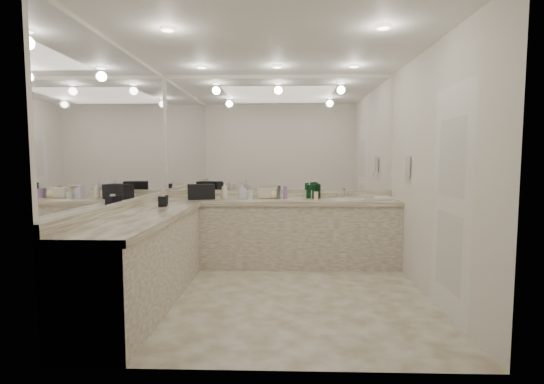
{
  "coord_description": "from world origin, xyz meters",
  "views": [
    {
      "loc": [
        0.08,
        -4.07,
        1.44
      ],
      "look_at": [
        -0.05,
        0.4,
        1.06
      ],
      "focal_mm": 26.0,
      "sensor_mm": 36.0,
      "label": 1
    }
  ],
  "objects_px": {
    "soap_bottle_b": "(242,191)",
    "hand_towel": "(383,198)",
    "soap_bottle_a": "(224,190)",
    "sink": "(348,200)",
    "soap_bottle_c": "(274,193)",
    "cream_cosmetic_case": "(267,193)",
    "black_toiletry_bag": "(201,192)",
    "wall_phone": "(406,166)"
  },
  "relations": [
    {
      "from": "soap_bottle_b",
      "to": "hand_towel",
      "type": "bearing_deg",
      "value": -2.63
    },
    {
      "from": "soap_bottle_a",
      "to": "soap_bottle_b",
      "type": "distance_m",
      "value": 0.24
    },
    {
      "from": "sink",
      "to": "soap_bottle_c",
      "type": "xyz_separation_m",
      "value": [
        -1.0,
        0.05,
        0.09
      ]
    },
    {
      "from": "soap_bottle_b",
      "to": "soap_bottle_c",
      "type": "bearing_deg",
      "value": 3.7
    },
    {
      "from": "sink",
      "to": "hand_towel",
      "type": "bearing_deg",
      "value": -8.48
    },
    {
      "from": "cream_cosmetic_case",
      "to": "soap_bottle_c",
      "type": "relative_size",
      "value": 1.42
    },
    {
      "from": "black_toiletry_bag",
      "to": "cream_cosmetic_case",
      "type": "height_order",
      "value": "black_toiletry_bag"
    },
    {
      "from": "wall_phone",
      "to": "cream_cosmetic_case",
      "type": "bearing_deg",
      "value": 161.11
    },
    {
      "from": "sink",
      "to": "soap_bottle_a",
      "type": "height_order",
      "value": "soap_bottle_a"
    },
    {
      "from": "soap_bottle_a",
      "to": "cream_cosmetic_case",
      "type": "bearing_deg",
      "value": 7.43
    },
    {
      "from": "sink",
      "to": "soap_bottle_b",
      "type": "height_order",
      "value": "soap_bottle_b"
    },
    {
      "from": "hand_towel",
      "to": "soap_bottle_b",
      "type": "xyz_separation_m",
      "value": [
        -1.87,
        0.09,
        0.09
      ]
    },
    {
      "from": "soap_bottle_c",
      "to": "wall_phone",
      "type": "bearing_deg",
      "value": -18.85
    },
    {
      "from": "sink",
      "to": "hand_towel",
      "type": "distance_m",
      "value": 0.45
    },
    {
      "from": "hand_towel",
      "to": "soap_bottle_c",
      "type": "xyz_separation_m",
      "value": [
        -1.44,
        0.11,
        0.06
      ]
    },
    {
      "from": "black_toiletry_bag",
      "to": "soap_bottle_b",
      "type": "bearing_deg",
      "value": 5.6
    },
    {
      "from": "soap_bottle_a",
      "to": "soap_bottle_c",
      "type": "relative_size",
      "value": 1.4
    },
    {
      "from": "hand_towel",
      "to": "wall_phone",
      "type": "bearing_deg",
      "value": -69.57
    },
    {
      "from": "hand_towel",
      "to": "soap_bottle_b",
      "type": "bearing_deg",
      "value": 177.37
    },
    {
      "from": "hand_towel",
      "to": "soap_bottle_a",
      "type": "distance_m",
      "value": 2.11
    },
    {
      "from": "cream_cosmetic_case",
      "to": "soap_bottle_a",
      "type": "bearing_deg",
      "value": -177.09
    },
    {
      "from": "hand_towel",
      "to": "soap_bottle_c",
      "type": "distance_m",
      "value": 1.45
    },
    {
      "from": "sink",
      "to": "cream_cosmetic_case",
      "type": "bearing_deg",
      "value": 175.71
    },
    {
      "from": "soap_bottle_b",
      "to": "soap_bottle_c",
      "type": "height_order",
      "value": "soap_bottle_b"
    },
    {
      "from": "wall_phone",
      "to": "soap_bottle_b",
      "type": "distance_m",
      "value": 2.12
    },
    {
      "from": "black_toiletry_bag",
      "to": "hand_towel",
      "type": "relative_size",
      "value": 1.56
    },
    {
      "from": "sink",
      "to": "black_toiletry_bag",
      "type": "distance_m",
      "value": 1.98
    },
    {
      "from": "black_toiletry_bag",
      "to": "cream_cosmetic_case",
      "type": "xyz_separation_m",
      "value": [
        0.88,
        0.12,
        -0.03
      ]
    },
    {
      "from": "black_toiletry_bag",
      "to": "soap_bottle_c",
      "type": "distance_m",
      "value": 0.98
    },
    {
      "from": "sink",
      "to": "wall_phone",
      "type": "bearing_deg",
      "value": -39.57
    },
    {
      "from": "wall_phone",
      "to": "cream_cosmetic_case",
      "type": "xyz_separation_m",
      "value": [
        -1.7,
        0.58,
        -0.38
      ]
    },
    {
      "from": "cream_cosmetic_case",
      "to": "black_toiletry_bag",
      "type": "bearing_deg",
      "value": -176.97
    },
    {
      "from": "black_toiletry_bag",
      "to": "wall_phone",
      "type": "bearing_deg",
      "value": -10.24
    },
    {
      "from": "hand_towel",
      "to": "cream_cosmetic_case",
      "type": "bearing_deg",
      "value": 174.5
    },
    {
      "from": "cream_cosmetic_case",
      "to": "hand_towel",
      "type": "bearing_deg",
      "value": -10.02
    },
    {
      "from": "sink",
      "to": "cream_cosmetic_case",
      "type": "xyz_separation_m",
      "value": [
        -1.1,
        0.08,
        0.07
      ]
    },
    {
      "from": "hand_towel",
      "to": "soap_bottle_b",
      "type": "distance_m",
      "value": 1.87
    },
    {
      "from": "soap_bottle_b",
      "to": "wall_phone",
      "type": "bearing_deg",
      "value": -14.35
    },
    {
      "from": "wall_phone",
      "to": "soap_bottle_b",
      "type": "bearing_deg",
      "value": 165.65
    },
    {
      "from": "cream_cosmetic_case",
      "to": "hand_towel",
      "type": "relative_size",
      "value": 1.05
    },
    {
      "from": "soap_bottle_b",
      "to": "soap_bottle_c",
      "type": "relative_size",
      "value": 1.34
    },
    {
      "from": "wall_phone",
      "to": "soap_bottle_a",
      "type": "height_order",
      "value": "wall_phone"
    }
  ]
}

